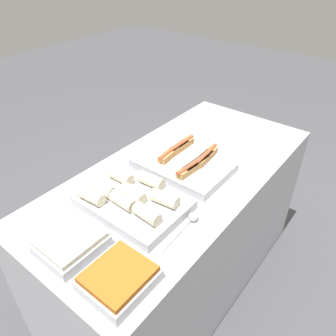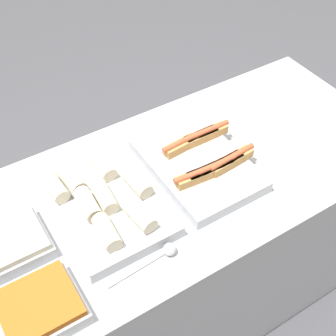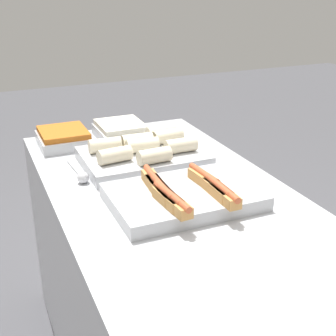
{
  "view_description": "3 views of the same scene",
  "coord_description": "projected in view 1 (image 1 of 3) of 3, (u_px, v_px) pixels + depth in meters",
  "views": [
    {
      "loc": [
        -1.19,
        -0.86,
        1.97
      ],
      "look_at": [
        -0.1,
        0.0,
        1.0
      ],
      "focal_mm": 35.0,
      "sensor_mm": 36.0,
      "label": 1
    },
    {
      "loc": [
        -0.75,
        -1.03,
        2.25
      ],
      "look_at": [
        -0.1,
        0.0,
        1.0
      ],
      "focal_mm": 50.0,
      "sensor_mm": 36.0,
      "label": 2
    },
    {
      "loc": [
        1.33,
        -0.61,
        1.65
      ],
      "look_at": [
        -0.1,
        0.0,
        1.0
      ],
      "focal_mm": 50.0,
      "sensor_mm": 36.0,
      "label": 3
    }
  ],
  "objects": [
    {
      "name": "tray_hotdogs",
      "position": [
        185.0,
        163.0,
        1.8
      ],
      "size": [
        0.38,
        0.5,
        0.1
      ],
      "color": "#B7BABF",
      "rests_on": "counter"
    },
    {
      "name": "tray_wraps",
      "position": [
        132.0,
        200.0,
        1.54
      ],
      "size": [
        0.35,
        0.49,
        0.11
      ],
      "color": "#B7BABF",
      "rests_on": "counter"
    },
    {
      "name": "ground_plane",
      "position": [
        177.0,
        277.0,
        2.33
      ],
      "size": [
        12.0,
        12.0,
        0.0
      ],
      "primitive_type": "plane",
      "color": "#4C4C51"
    },
    {
      "name": "counter",
      "position": [
        178.0,
        231.0,
        2.06
      ],
      "size": [
        1.78,
        0.83,
        0.92
      ],
      "color": "#B7BABF",
      "rests_on": "ground_plane"
    },
    {
      "name": "tray_side_back",
      "position": [
        71.0,
        243.0,
        1.33
      ],
      "size": [
        0.24,
        0.22,
        0.07
      ],
      "color": "#B7BABF",
      "rests_on": "counter"
    },
    {
      "name": "serving_spoon_near",
      "position": [
        190.0,
        220.0,
        1.46
      ],
      "size": [
        0.26,
        0.04,
        0.04
      ],
      "color": "silver",
      "rests_on": "counter"
    },
    {
      "name": "tray_side_front",
      "position": [
        119.0,
        279.0,
        1.19
      ],
      "size": [
        0.24,
        0.22,
        0.07
      ],
      "color": "#B7BABF",
      "rests_on": "counter"
    }
  ]
}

